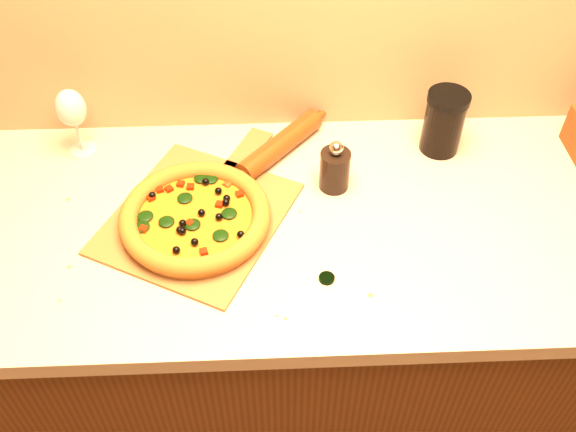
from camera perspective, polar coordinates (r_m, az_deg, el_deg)
The scene contains 9 objects.
cabinet at distance 1.75m, azimuth 3.22°, elevation -10.63°, with size 2.80×0.65×0.86m, color #4E2C10.
countertop at distance 1.40m, azimuth 3.98°, elevation -0.63°, with size 2.84×0.68×0.04m, color #C4B199.
pizza_peel at distance 1.39m, azimuth -7.77°, elevation 0.25°, with size 0.47×0.54×0.01m.
pizza at distance 1.35m, azimuth -8.24°, elevation -0.08°, with size 0.32×0.32×0.04m.
bottle_cap at distance 1.27m, azimuth 3.46°, elevation -5.54°, with size 0.03×0.03×0.01m, color black.
pepper_grinder at distance 1.41m, azimuth 4.18°, elevation 4.22°, with size 0.07×0.07×0.13m.
rolling_pin at distance 1.51m, azimuth -0.71°, elevation 6.31°, with size 0.27×0.29×0.05m.
wine_glass at distance 1.54m, azimuth -18.71°, elevation 8.94°, with size 0.07×0.07×0.17m.
dark_jar at distance 1.53m, azimuth 13.68°, elevation 8.12°, with size 0.10×0.10×0.15m.
Camera 1 is at (-0.14, 0.49, 1.91)m, focal length 40.00 mm.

